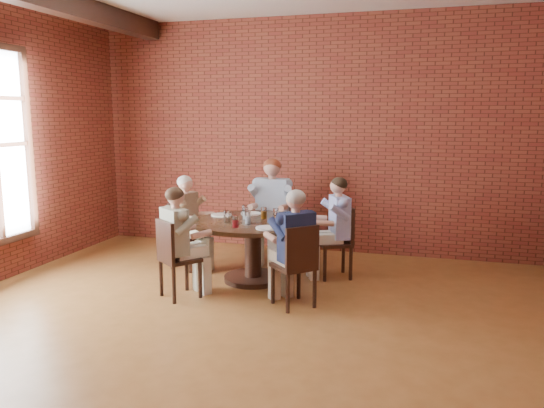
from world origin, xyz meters
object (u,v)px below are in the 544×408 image
(chair_b, at_px, (273,221))
(chair_a, at_px, (341,239))
(diner_c, at_px, (188,223))
(smartphone, at_px, (267,227))
(diner_e, at_px, (294,249))
(chair_e, at_px, (297,263))
(chair_d, at_px, (174,256))
(diner_d, at_px, (179,243))
(diner_b, at_px, (271,210))
(chair_c, at_px, (184,232))
(diner_a, at_px, (335,228))
(dining_table, at_px, (253,238))

(chair_b, bearing_deg, chair_a, -34.20)
(diner_c, xyz_separation_m, smartphone, (1.26, -0.58, 0.14))
(diner_e, bearing_deg, chair_e, 90.00)
(chair_d, xyz_separation_m, smartphone, (0.91, 0.53, 0.27))
(smartphone, bearing_deg, diner_d, -132.89)
(chair_a, bearing_deg, diner_c, -109.49)
(diner_c, bearing_deg, diner_b, -36.42)
(chair_a, xyz_separation_m, chair_c, (-2.04, -0.17, -0.01))
(diner_b, distance_m, diner_e, 1.85)
(diner_a, distance_m, diner_b, 1.14)
(chair_a, distance_m, chair_b, 1.23)
(diner_a, bearing_deg, diner_b, -144.78)
(chair_c, bearing_deg, diner_c, -90.00)
(chair_b, bearing_deg, diner_a, -37.14)
(diner_d, bearing_deg, diner_e, -139.15)
(diner_c, distance_m, chair_d, 1.17)
(chair_d, bearing_deg, diner_b, -70.31)
(diner_d, relative_size, chair_e, 1.39)
(chair_c, relative_size, smartphone, 5.80)
(chair_a, relative_size, diner_a, 0.71)
(chair_b, bearing_deg, diner_b, -90.00)
(diner_a, distance_m, chair_e, 1.20)
(dining_table, height_order, smartphone, smartphone)
(diner_d, bearing_deg, diner_a, -104.33)
(chair_a, xyz_separation_m, smartphone, (-0.72, -0.77, 0.27))
(chair_a, distance_m, diner_c, 1.99)
(diner_b, relative_size, chair_c, 1.60)
(chair_c, xyz_separation_m, smartphone, (1.33, -0.60, 0.27))
(chair_c, distance_m, diner_e, 2.00)
(chair_a, height_order, diner_b, diner_b)
(diner_b, distance_m, chair_e, 1.93)
(chair_a, height_order, diner_a, diner_a)
(diner_a, relative_size, diner_b, 0.89)
(chair_b, xyz_separation_m, diner_d, (-0.53, -1.87, 0.09))
(diner_d, distance_m, chair_e, 1.33)
(chair_b, distance_m, smartphone, 1.46)
(diner_b, xyz_separation_m, diner_c, (-0.92, -0.72, -0.09))
(diner_b, xyz_separation_m, diner_e, (0.74, -1.69, -0.08))
(chair_a, xyz_separation_m, chair_e, (-0.26, -1.21, -0.00))
(diner_d, distance_m, smartphone, 1.00)
(diner_c, bearing_deg, chair_c, 90.00)
(chair_b, bearing_deg, dining_table, -90.00)
(chair_e, bearing_deg, dining_table, -90.00)
(chair_a, height_order, chair_d, chair_a)
(diner_b, relative_size, chair_e, 1.58)
(diner_a, distance_m, diner_c, 1.92)
(diner_a, xyz_separation_m, chair_e, (-0.19, -1.18, -0.14))
(diner_d, height_order, chair_e, diner_d)
(diner_c, bearing_deg, chair_b, -32.74)
(chair_d, bearing_deg, diner_e, -136.81)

